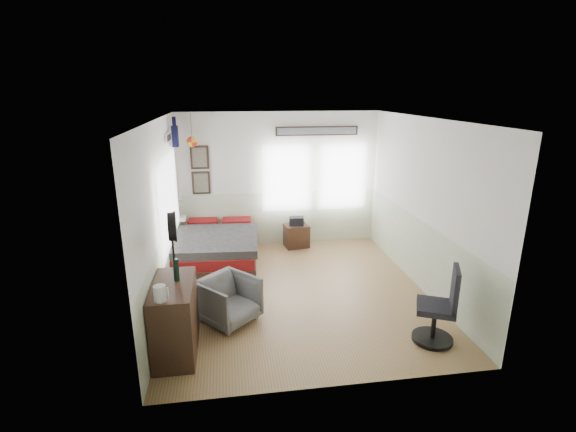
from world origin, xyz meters
The scene contains 12 objects.
ground_plane centered at (0.00, 0.00, -0.01)m, with size 4.00×4.50×0.01m, color olive.
room_shell centered at (-0.08, 0.19, 1.61)m, with size 4.02×4.52×2.71m.
wall_decor centered at (-1.10, 1.96, 2.10)m, with size 3.55×1.32×1.44m.
bed centered at (-1.28, 1.21, 0.32)m, with size 1.58×2.12×0.65m.
dresser centered at (-1.74, -1.32, 0.45)m, with size 0.48×1.00×0.90m, color #352219.
armchair centered at (-1.09, -0.73, 0.32)m, with size 0.69×0.71×0.64m, color slate.
nightstand centered at (0.31, 1.99, 0.23)m, with size 0.46×0.37×0.46m, color #352219.
task_chair centered at (1.53, -1.61, 0.42)m, with size 0.60×0.60×1.03m.
kettle centered at (-1.81, -1.72, 0.99)m, with size 0.16×0.13×0.18m.
bottle centered at (-1.69, -1.23, 1.04)m, with size 0.07×0.07×0.28m, color black.
stand_fan centered at (-1.69, -1.25, 1.57)m, with size 0.12×0.36×0.86m.
black_bag centered at (0.31, 1.99, 0.55)m, with size 0.29×0.18×0.17m, color black.
Camera 1 is at (-1.05, -5.94, 3.09)m, focal length 26.00 mm.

